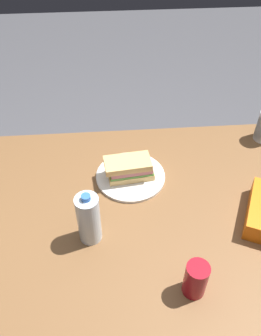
# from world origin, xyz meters

# --- Properties ---
(ground_plane) EXTENTS (8.00, 8.00, 0.00)m
(ground_plane) POSITION_xyz_m (0.00, 0.00, 0.00)
(ground_plane) COLOR #4C4C51
(dining_table) EXTENTS (1.68, 0.92, 0.75)m
(dining_table) POSITION_xyz_m (0.00, 0.00, 0.66)
(dining_table) COLOR brown
(dining_table) RESTS_ON ground_plane
(paper_plate) EXTENTS (0.26, 0.26, 0.01)m
(paper_plate) POSITION_xyz_m (-0.04, -0.17, 0.76)
(paper_plate) COLOR white
(paper_plate) RESTS_ON dining_table
(sandwich) EXTENTS (0.19, 0.12, 0.08)m
(sandwich) POSITION_xyz_m (-0.04, -0.17, 0.81)
(sandwich) COLOR #DBB26B
(sandwich) RESTS_ON paper_plate
(soda_can_red) EXTENTS (0.07, 0.07, 0.12)m
(soda_can_red) POSITION_xyz_m (-0.18, 0.30, 0.81)
(soda_can_red) COLOR maroon
(soda_can_red) RESTS_ON dining_table
(water_bottle_tall) EXTENTS (0.07, 0.07, 0.20)m
(water_bottle_tall) POSITION_xyz_m (0.11, 0.09, 0.85)
(water_bottle_tall) COLOR silver
(water_bottle_tall) RESTS_ON dining_table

